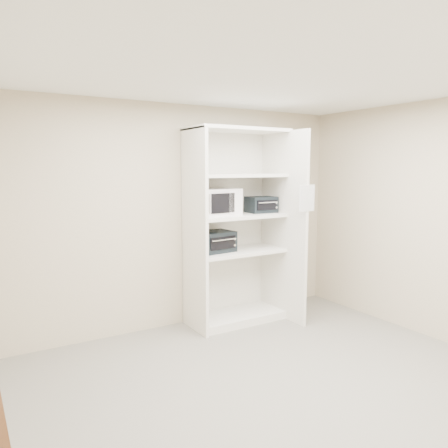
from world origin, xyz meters
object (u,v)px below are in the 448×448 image
shelving_unit (240,233)px  toaster_oven_upper (261,205)px  microwave (215,202)px  toaster_oven_lower (214,242)px

shelving_unit → toaster_oven_upper: size_ratio=6.78×
shelving_unit → microwave: 0.52m
microwave → toaster_oven_upper: size_ratio=1.51×
microwave → toaster_oven_upper: (0.67, -0.03, -0.06)m
toaster_oven_upper → toaster_oven_lower: 0.80m
toaster_oven_upper → toaster_oven_lower: (-0.68, 0.03, -0.43)m
toaster_oven_upper → toaster_oven_lower: toaster_oven_upper is taller
microwave → toaster_oven_lower: microwave is taller
microwave → toaster_oven_lower: bearing=-170.6°
microwave → toaster_oven_upper: bearing=-8.3°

